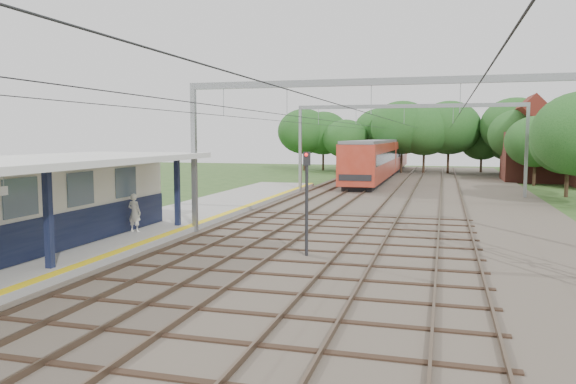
% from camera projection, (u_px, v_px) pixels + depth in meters
% --- Properties ---
extents(ground, '(160.00, 160.00, 0.00)m').
position_uv_depth(ground, '(101.00, 375.00, 10.77)').
color(ground, '#2D4C1E').
rests_on(ground, ground).
extents(ballast_bed, '(18.00, 90.00, 0.10)m').
position_uv_depth(ballast_bed, '(409.00, 202.00, 38.45)').
color(ballast_bed, '#473D33').
rests_on(ballast_bed, ground).
extents(platform, '(5.00, 52.00, 0.35)m').
position_uv_depth(platform, '(137.00, 231.00, 26.18)').
color(platform, gray).
rests_on(platform, ground).
extents(yellow_stripe, '(0.45, 52.00, 0.01)m').
position_uv_depth(yellow_stripe, '(181.00, 229.00, 25.56)').
color(yellow_stripe, yellow).
rests_on(yellow_stripe, platform).
extents(rail_tracks, '(11.80, 88.00, 0.15)m').
position_uv_depth(rail_tracks, '(373.00, 199.00, 39.11)').
color(rail_tracks, brown).
rests_on(rail_tracks, ballast_bed).
extents(catenary_system, '(17.22, 88.00, 7.00)m').
position_uv_depth(catenary_system, '(396.00, 120.00, 33.55)').
color(catenary_system, gray).
rests_on(catenary_system, ground).
extents(tree_band, '(31.72, 30.88, 8.82)m').
position_uv_depth(tree_band, '(423.00, 133.00, 64.01)').
color(tree_band, '#382619').
rests_on(tree_band, ground).
extents(house_far, '(8.00, 6.12, 8.66)m').
position_uv_depth(house_far, '(546.00, 150.00, 56.02)').
color(house_far, brown).
rests_on(house_far, ground).
extents(person, '(0.66, 0.47, 1.70)m').
position_uv_depth(person, '(134.00, 213.00, 24.78)').
color(person, silver).
rests_on(person, platform).
extents(train, '(3.11, 38.73, 4.07)m').
position_uv_depth(train, '(382.00, 157.00, 62.70)').
color(train, black).
rests_on(train, ballast_bed).
extents(signal_post, '(0.30, 0.27, 3.99)m').
position_uv_depth(signal_post, '(307.00, 194.00, 20.82)').
color(signal_post, black).
rests_on(signal_post, ground).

